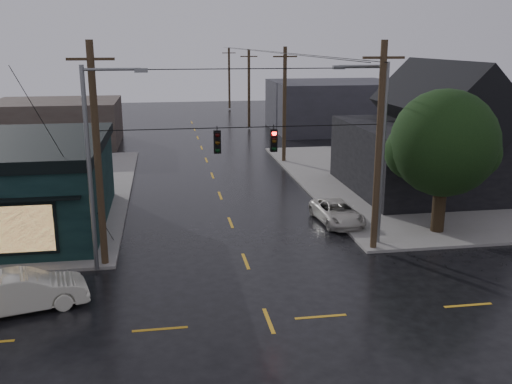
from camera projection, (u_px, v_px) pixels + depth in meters
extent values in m
plane|color=black|center=(269.00, 321.00, 21.22)|extent=(160.00, 160.00, 0.00)
cube|color=slate|center=(479.00, 177.00, 43.39)|extent=(28.00, 28.00, 0.15)
cube|color=black|center=(438.00, 157.00, 39.15)|extent=(12.00, 11.00, 4.50)
cylinder|color=black|center=(439.00, 199.00, 30.38)|extent=(0.70, 0.70, 3.55)
sphere|color=black|center=(444.00, 143.00, 29.60)|extent=(5.61, 5.61, 5.61)
cylinder|color=black|center=(243.00, 127.00, 25.80)|extent=(13.00, 0.04, 0.04)
cube|color=#382D29|center=(57.00, 123.00, 56.64)|extent=(12.00, 10.00, 4.40)
cube|color=#2A2A30|center=(334.00, 106.00, 65.91)|extent=(14.00, 12.00, 5.60)
imported|color=beige|center=(24.00, 291.00, 21.91)|extent=(4.95, 2.80, 1.54)
imported|color=#B9B5AB|center=(337.00, 212.00, 32.47)|extent=(2.43, 4.68, 1.26)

